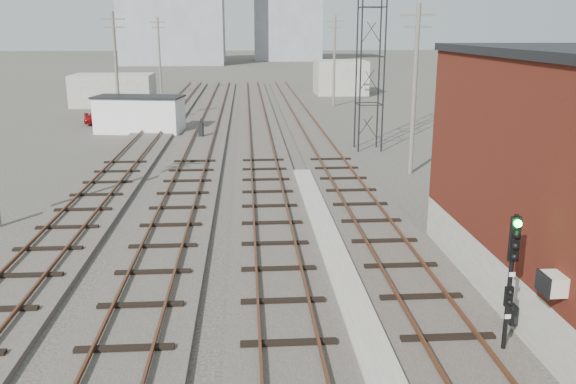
{
  "coord_description": "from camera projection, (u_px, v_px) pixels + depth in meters",
  "views": [
    {
      "loc": [
        -2.45,
        -4.09,
        7.74
      ],
      "look_at": [
        -1.04,
        16.4,
        2.2
      ],
      "focal_mm": 38.0,
      "sensor_mm": 36.0,
      "label": 1
    }
  ],
  "objects": [
    {
      "name": "ground",
      "position": [
        269.0,
        104.0,
        63.92
      ],
      "size": [
        320.0,
        320.0,
        0.0
      ],
      "primitive_type": "plane",
      "color": "#282621",
      "rests_on": "ground"
    },
    {
      "name": "track_right",
      "position": [
        315.0,
        138.0,
        43.83
      ],
      "size": [
        3.2,
        90.0,
        0.39
      ],
      "color": "#332D28",
      "rests_on": "ground"
    },
    {
      "name": "track_mid_right",
      "position": [
        260.0,
        138.0,
        43.56
      ],
      "size": [
        3.2,
        90.0,
        0.39
      ],
      "color": "#332D28",
      "rests_on": "ground"
    },
    {
      "name": "track_mid_left",
      "position": [
        204.0,
        139.0,
        43.3
      ],
      "size": [
        3.2,
        90.0,
        0.39
      ],
      "color": "#332D28",
      "rests_on": "ground"
    },
    {
      "name": "track_left",
      "position": [
        147.0,
        140.0,
        43.03
      ],
      "size": [
        3.2,
        90.0,
        0.39
      ],
      "color": "#332D28",
      "rests_on": "ground"
    },
    {
      "name": "platform_curb",
      "position": [
        341.0,
        272.0,
        19.61
      ],
      "size": [
        0.9,
        28.0,
        0.26
      ],
      "primitive_type": "cube",
      "color": "gray",
      "rests_on": "ground"
    },
    {
      "name": "lattice_tower",
      "position": [
        371.0,
        32.0,
        38.25
      ],
      "size": [
        1.6,
        1.6,
        15.0
      ],
      "color": "black",
      "rests_on": "ground"
    },
    {
      "name": "utility_pole_left_b",
      "position": [
        116.0,
        67.0,
        47.39
      ],
      "size": [
        1.8,
        0.24,
        9.0
      ],
      "color": "#595147",
      "rests_on": "ground"
    },
    {
      "name": "utility_pole_left_c",
      "position": [
        159.0,
        54.0,
        71.47
      ],
      "size": [
        1.8,
        0.24,
        9.0
      ],
      "color": "#595147",
      "rests_on": "ground"
    },
    {
      "name": "utility_pole_right_a",
      "position": [
        415.0,
        86.0,
        32.28
      ],
      "size": [
        1.8,
        0.24,
        9.0
      ],
      "color": "#595147",
      "rests_on": "ground"
    },
    {
      "name": "utility_pole_right_b",
      "position": [
        334.0,
        58.0,
        61.17
      ],
      "size": [
        1.8,
        0.24,
        9.0
      ],
      "color": "#595147",
      "rests_on": "ground"
    },
    {
      "name": "apartment_right",
      "position": [
        287.0,
        6.0,
        147.76
      ],
      "size": [
        16.0,
        12.0,
        26.0
      ],
      "primitive_type": "cube",
      "color": "gray",
      "rests_on": "ground"
    },
    {
      "name": "shed_left",
      "position": [
        113.0,
        90.0,
        62.44
      ],
      "size": [
        8.0,
        5.0,
        3.2
      ],
      "primitive_type": "cube",
      "color": "gray",
      "rests_on": "ground"
    },
    {
      "name": "shed_right",
      "position": [
        340.0,
        77.0,
        73.63
      ],
      "size": [
        6.0,
        6.0,
        4.0
      ],
      "primitive_type": "cube",
      "color": "gray",
      "rests_on": "ground"
    },
    {
      "name": "signal_mast",
      "position": [
        511.0,
        278.0,
        14.33
      ],
      "size": [
        0.4,
        0.4,
        3.61
      ],
      "color": "gray",
      "rests_on": "ground"
    },
    {
      "name": "switch_stand",
      "position": [
        201.0,
        130.0,
        43.75
      ],
      "size": [
        0.38,
        0.38,
        1.37
      ],
      "rotation": [
        0.0,
        0.0,
        -0.22
      ],
      "color": "black",
      "rests_on": "ground"
    },
    {
      "name": "site_trailer",
      "position": [
        139.0,
        114.0,
        46.36
      ],
      "size": [
        7.02,
        3.97,
        2.79
      ],
      "rotation": [
        0.0,
        0.0,
        -0.17
      ],
      "color": "silver",
      "rests_on": "ground"
    },
    {
      "name": "car_red",
      "position": [
        110.0,
        116.0,
        50.37
      ],
      "size": [
        4.47,
        2.59,
        1.43
      ],
      "primitive_type": "imported",
      "rotation": [
        0.0,
        0.0,
        1.8
      ],
      "color": "maroon",
      "rests_on": "ground"
    },
    {
      "name": "car_silver",
      "position": [
        132.0,
        106.0,
        56.55
      ],
      "size": [
        4.61,
        2.1,
        1.47
      ],
      "primitive_type": "imported",
      "rotation": [
        0.0,
        0.0,
        1.7
      ],
      "color": "#B1B5B9",
      "rests_on": "ground"
    },
    {
      "name": "car_grey",
      "position": [
        126.0,
        104.0,
        58.06
      ],
      "size": [
        5.19,
        3.05,
        1.41
      ],
      "primitive_type": "imported",
      "rotation": [
        0.0,
        0.0,
        1.34
      ],
      "color": "slate",
      "rests_on": "ground"
    }
  ]
}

